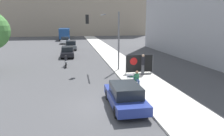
% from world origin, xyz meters
% --- Properties ---
extents(ground_plane, '(160.00, 160.00, 0.00)m').
position_xyz_m(ground_plane, '(0.00, 0.00, 0.00)').
color(ground_plane, '#444447').
extents(sidewalk_curb, '(3.30, 90.00, 0.12)m').
position_xyz_m(sidewalk_curb, '(3.53, 15.00, 0.06)').
color(sidewalk_curb, beige).
rests_on(sidewalk_curb, ground_plane).
extents(seated_protester, '(0.98, 0.77, 1.24)m').
position_xyz_m(seated_protester, '(2.45, 2.69, 0.79)').
color(seated_protester, '#474C56').
rests_on(seated_protester, sidewalk_curb).
extents(jogger_on_sidewalk, '(0.34, 0.34, 1.85)m').
position_xyz_m(jogger_on_sidewalk, '(4.12, 6.39, 1.08)').
color(jogger_on_sidewalk, '#424247').
rests_on(jogger_on_sidewalk, sidewalk_curb).
extents(protest_banner, '(2.62, 0.06, 1.68)m').
position_xyz_m(protest_banner, '(4.00, 7.07, 1.01)').
color(protest_banner, slate).
rests_on(protest_banner, sidewalk_curb).
extents(traffic_light_pole, '(3.25, 3.02, 5.61)m').
position_xyz_m(traffic_light_pole, '(1.31, 9.07, 3.93)').
color(traffic_light_pole, slate).
rests_on(traffic_light_pole, sidewalk_curb).
extents(parked_car_curbside, '(1.75, 4.36, 1.38)m').
position_xyz_m(parked_car_curbside, '(0.82, -0.43, 0.69)').
color(parked_car_curbside, navy).
rests_on(parked_car_curbside, ground_plane).
extents(car_on_road_nearest, '(1.71, 4.55, 1.47)m').
position_xyz_m(car_on_road_nearest, '(-2.68, 18.55, 0.73)').
color(car_on_road_nearest, black).
rests_on(car_on_road_nearest, ground_plane).
extents(car_on_road_midblock, '(1.88, 4.20, 1.53)m').
position_xyz_m(car_on_road_midblock, '(-2.22, 26.67, 0.76)').
color(car_on_road_midblock, '#565B60').
rests_on(car_on_road_midblock, ground_plane).
extents(car_on_road_distant, '(1.87, 4.68, 1.49)m').
position_xyz_m(car_on_road_distant, '(-3.48, 37.61, 0.74)').
color(car_on_road_distant, silver).
rests_on(car_on_road_distant, ground_plane).
extents(city_bus_on_road, '(2.62, 10.77, 3.02)m').
position_xyz_m(city_bus_on_road, '(-3.85, 48.95, 1.75)').
color(city_bus_on_road, navy).
rests_on(city_bus_on_road, ground_plane).
extents(motorcycle_on_road, '(0.28, 2.11, 1.23)m').
position_xyz_m(motorcycle_on_road, '(-2.75, 11.94, 0.53)').
color(motorcycle_on_road, white).
rests_on(motorcycle_on_road, ground_plane).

